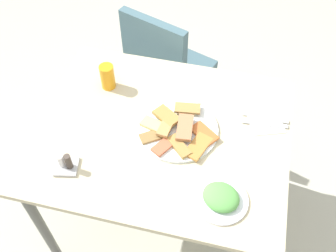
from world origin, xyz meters
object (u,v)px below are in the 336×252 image
at_px(pide_platter, 178,130).
at_px(fork, 265,124).
at_px(paper_napkin, 265,121).
at_px(soda_can, 108,77).
at_px(dining_chair, 165,67).
at_px(salad_plate_greens, 221,198).
at_px(spoon, 266,118).
at_px(dining_table, 162,143).
at_px(condiment_caddy, 66,164).

bearing_deg(pide_platter, fork, 19.46).
height_order(paper_napkin, fork, fork).
distance_m(soda_can, fork, 0.74).
relative_size(dining_chair, paper_napkin, 6.20).
xyz_separation_m(salad_plate_greens, soda_can, (-0.60, 0.47, 0.04)).
distance_m(dining_chair, spoon, 0.83).
height_order(dining_table, soda_can, soda_can).
distance_m(dining_table, salad_plate_greens, 0.41).
bearing_deg(salad_plate_greens, paper_napkin, 72.84).
relative_size(soda_can, fork, 0.62).
height_order(dining_chair, spoon, dining_chair).
xyz_separation_m(dining_chair, condiment_caddy, (-0.16, -0.96, 0.30)).
bearing_deg(condiment_caddy, soda_can, 88.57).
distance_m(pide_platter, fork, 0.38).
bearing_deg(salad_plate_greens, dining_chair, 115.38).
height_order(dining_chair, soda_can, same).
bearing_deg(fork, spoon, 85.72).
relative_size(paper_napkin, spoon, 0.72).
bearing_deg(paper_napkin, fork, -90.00).
bearing_deg(paper_napkin, condiment_caddy, -150.30).
relative_size(dining_table, condiment_caddy, 10.15).
relative_size(pide_platter, condiment_caddy, 3.33).
xyz_separation_m(paper_napkin, condiment_caddy, (-0.75, -0.43, 0.02)).
relative_size(soda_can, condiment_caddy, 1.14).
bearing_deg(salad_plate_greens, pide_platter, 129.08).
bearing_deg(fork, dining_table, -166.38).
bearing_deg(salad_plate_greens, fork, 72.13).
bearing_deg(dining_table, pide_platter, 9.24).
xyz_separation_m(salad_plate_greens, condiment_caddy, (-0.62, 0.00, 0.01)).
height_order(paper_napkin, condiment_caddy, condiment_caddy).
relative_size(pide_platter, fork, 1.81).
bearing_deg(salad_plate_greens, soda_can, 141.94).
height_order(dining_table, dining_chair, dining_chair).
bearing_deg(condiment_caddy, paper_napkin, 29.70).
bearing_deg(fork, salad_plate_greens, -112.15).
bearing_deg(spoon, dining_table, -156.77).
xyz_separation_m(dining_chair, spoon, (0.59, -0.51, 0.28)).
bearing_deg(dining_chair, condiment_caddy, -99.59).
bearing_deg(paper_napkin, pide_platter, -158.04).
height_order(pide_platter, paper_napkin, pide_platter).
relative_size(salad_plate_greens, soda_can, 1.71).
distance_m(pide_platter, soda_can, 0.42).
bearing_deg(pide_platter, soda_can, 152.98).
height_order(dining_chair, pide_platter, dining_chair).
distance_m(soda_can, spoon, 0.74).
xyz_separation_m(salad_plate_greens, fork, (0.13, 0.41, -0.01)).
relative_size(dining_chair, pide_platter, 2.50).
height_order(pide_platter, soda_can, soda_can).
bearing_deg(paper_napkin, dining_table, -159.94).
bearing_deg(soda_can, dining_table, -33.35).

